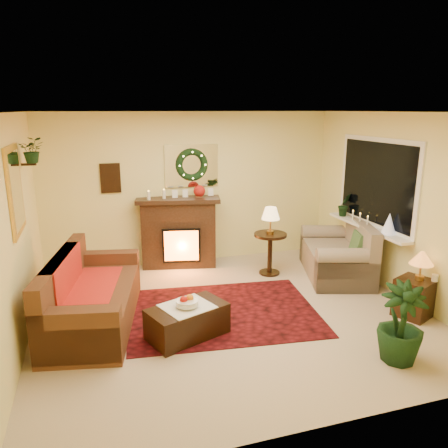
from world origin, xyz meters
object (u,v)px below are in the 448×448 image
object	(u,v)px
sofa	(94,291)
fireplace	(179,235)
end_table_square	(414,297)
side_table_round	(270,255)
coffee_table	(187,320)
loveseat	(336,250)

from	to	relation	value
sofa	fireplace	size ratio (longest dim) A/B	1.69
end_table_square	fireplace	bearing A→B (deg)	132.58
fireplace	side_table_round	world-z (taller)	fireplace
sofa	coffee_table	size ratio (longest dim) A/B	2.28
sofa	fireplace	distance (m)	2.27
fireplace	side_table_round	distance (m)	1.59
side_table_round	end_table_square	distance (m)	2.30
end_table_square	coffee_table	bearing A→B (deg)	173.48
sofa	fireplace	xyz separation A→B (m)	(1.43, 1.76, 0.12)
loveseat	end_table_square	distance (m)	1.61
end_table_square	coffee_table	distance (m)	2.96
coffee_table	sofa	bearing A→B (deg)	125.55
loveseat	coffee_table	xyz separation A→B (m)	(-2.75, -1.26, -0.21)
end_table_square	loveseat	bearing A→B (deg)	97.15
fireplace	loveseat	size ratio (longest dim) A/B	0.79
fireplace	end_table_square	size ratio (longest dim) A/B	2.44
loveseat	fireplace	bearing A→B (deg)	170.87
side_table_round	end_table_square	world-z (taller)	side_table_round
fireplace	loveseat	distance (m)	2.63
side_table_round	end_table_square	size ratio (longest dim) A/B	1.36
side_table_round	end_table_square	xyz separation A→B (m)	(1.21, -1.96, -0.06)
side_table_round	sofa	bearing A→B (deg)	-161.24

